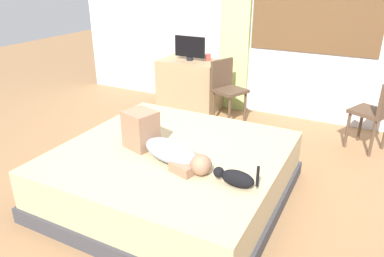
{
  "coord_description": "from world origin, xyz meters",
  "views": [
    {
      "loc": [
        1.41,
        -2.57,
        1.96
      ],
      "look_at": [
        0.02,
        0.14,
        0.63
      ],
      "focal_mm": 34.13,
      "sensor_mm": 36.0,
      "label": 1
    }
  ],
  "objects_px": {
    "bed": "(172,174)",
    "chair_spare": "(377,110)",
    "tv_monitor": "(190,48)",
    "person_lying": "(163,145)",
    "cat": "(235,178)",
    "cup": "(208,57)",
    "chair_by_desk": "(226,86)",
    "desk": "(190,85)"
  },
  "relations": [
    {
      "from": "chair_spare",
      "to": "person_lying",
      "type": "bearing_deg",
      "value": -127.85
    },
    {
      "from": "person_lying",
      "to": "cup",
      "type": "bearing_deg",
      "value": 106.42
    },
    {
      "from": "person_lying",
      "to": "cup",
      "type": "distance_m",
      "value": 2.57
    },
    {
      "from": "desk",
      "to": "cup",
      "type": "relative_size",
      "value": 9.21
    },
    {
      "from": "bed",
      "to": "person_lying",
      "type": "relative_size",
      "value": 2.11
    },
    {
      "from": "bed",
      "to": "chair_spare",
      "type": "relative_size",
      "value": 2.29
    },
    {
      "from": "desk",
      "to": "tv_monitor",
      "type": "relative_size",
      "value": 1.87
    },
    {
      "from": "bed",
      "to": "person_lying",
      "type": "xyz_separation_m",
      "value": [
        -0.0,
        -0.15,
        0.36
      ]
    },
    {
      "from": "person_lying",
      "to": "desk",
      "type": "bearing_deg",
      "value": 112.32
    },
    {
      "from": "chair_by_desk",
      "to": "chair_spare",
      "type": "distance_m",
      "value": 1.87
    },
    {
      "from": "chair_spare",
      "to": "cat",
      "type": "bearing_deg",
      "value": -111.59
    },
    {
      "from": "tv_monitor",
      "to": "chair_by_desk",
      "type": "height_order",
      "value": "tv_monitor"
    },
    {
      "from": "person_lying",
      "to": "tv_monitor",
      "type": "height_order",
      "value": "tv_monitor"
    },
    {
      "from": "bed",
      "to": "desk",
      "type": "height_order",
      "value": "desk"
    },
    {
      "from": "tv_monitor",
      "to": "cup",
      "type": "bearing_deg",
      "value": 23.86
    },
    {
      "from": "desk",
      "to": "cup",
      "type": "xyz_separation_m",
      "value": [
        0.24,
        0.11,
        0.42
      ]
    },
    {
      "from": "tv_monitor",
      "to": "cup",
      "type": "relative_size",
      "value": 4.92
    },
    {
      "from": "desk",
      "to": "chair_by_desk",
      "type": "bearing_deg",
      "value": -19.74
    },
    {
      "from": "bed",
      "to": "cat",
      "type": "relative_size",
      "value": 5.5
    },
    {
      "from": "cat",
      "to": "cup",
      "type": "distance_m",
      "value": 2.99
    },
    {
      "from": "person_lying",
      "to": "chair_spare",
      "type": "bearing_deg",
      "value": 52.15
    },
    {
      "from": "bed",
      "to": "chair_spare",
      "type": "xyz_separation_m",
      "value": [
        1.58,
        1.9,
        0.27
      ]
    },
    {
      "from": "cup",
      "to": "desk",
      "type": "bearing_deg",
      "value": -155.72
    },
    {
      "from": "tv_monitor",
      "to": "chair_by_desk",
      "type": "xyz_separation_m",
      "value": [
        0.69,
        -0.25,
        -0.41
      ]
    },
    {
      "from": "tv_monitor",
      "to": "bed",
      "type": "bearing_deg",
      "value": -66.19
    },
    {
      "from": "desk",
      "to": "cat",
      "type": "bearing_deg",
      "value": -56.03
    },
    {
      "from": "bed",
      "to": "tv_monitor",
      "type": "bearing_deg",
      "value": 113.81
    },
    {
      "from": "person_lying",
      "to": "tv_monitor",
      "type": "distance_m",
      "value": 2.57
    },
    {
      "from": "chair_spare",
      "to": "tv_monitor",
      "type": "bearing_deg",
      "value": 173.05
    },
    {
      "from": "person_lying",
      "to": "chair_spare",
      "type": "height_order",
      "value": "chair_spare"
    },
    {
      "from": "cat",
      "to": "person_lying",
      "type": "bearing_deg",
      "value": 168.28
    },
    {
      "from": "chair_by_desk",
      "to": "tv_monitor",
      "type": "bearing_deg",
      "value": 160.38
    },
    {
      "from": "chair_by_desk",
      "to": "desk",
      "type": "bearing_deg",
      "value": 160.26
    },
    {
      "from": "person_lying",
      "to": "cat",
      "type": "xyz_separation_m",
      "value": [
        0.72,
        -0.15,
        -0.05
      ]
    },
    {
      "from": "cat",
      "to": "chair_spare",
      "type": "relative_size",
      "value": 0.42
    },
    {
      "from": "chair_by_desk",
      "to": "cat",
      "type": "bearing_deg",
      "value": -66.12
    },
    {
      "from": "bed",
      "to": "cup",
      "type": "xyz_separation_m",
      "value": [
        -0.73,
        2.32,
        0.55
      ]
    },
    {
      "from": "bed",
      "to": "cat",
      "type": "xyz_separation_m",
      "value": [
        0.72,
        -0.29,
        0.31
      ]
    },
    {
      "from": "desk",
      "to": "cup",
      "type": "bearing_deg",
      "value": 24.28
    },
    {
      "from": "cat",
      "to": "desk",
      "type": "height_order",
      "value": "desk"
    },
    {
      "from": "tv_monitor",
      "to": "chair_by_desk",
      "type": "distance_m",
      "value": 0.84
    },
    {
      "from": "cat",
      "to": "chair_by_desk",
      "type": "relative_size",
      "value": 0.42
    }
  ]
}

